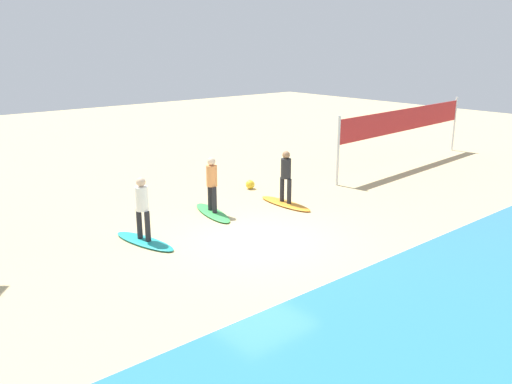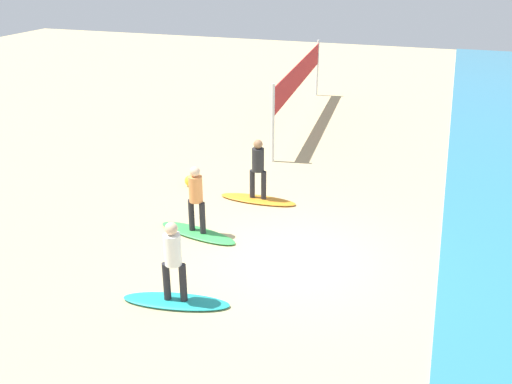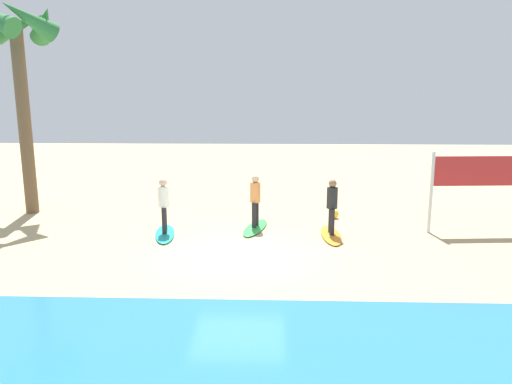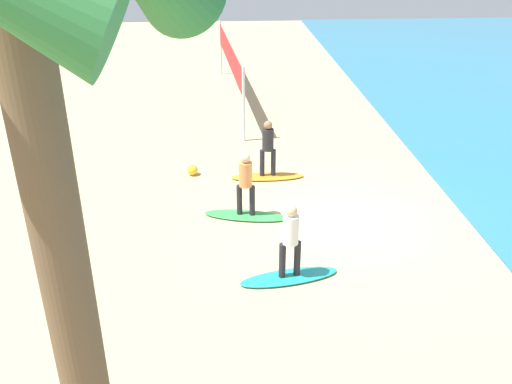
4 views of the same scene
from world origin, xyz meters
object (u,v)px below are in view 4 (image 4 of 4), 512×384
Objects in this scene: surfer_green at (246,180)px; surfboard_green at (246,215)px; volleyball_net at (230,58)px; palm_tree at (25,57)px; surfboard_orange at (268,177)px; surfer_orange at (268,144)px; surfer_teal at (291,236)px; beach_ball at (192,170)px; surfboard_teal at (289,277)px.

surfboard_green is at bearing -90.00° from surfer_green.
palm_tree is at bearing -5.62° from volleyball_net.
surfboard_orange is 1.28× the size of surfer_green.
volleyball_net is at bearing -173.33° from surfer_orange.
surfer_teal reaches higher than surfboard_orange.
surfer_green is 0.18× the size of volleyball_net.
surfer_teal is at bearing -90.27° from surfboard_orange.
beach_ball is (-2.65, -1.43, 0.11)m from surfboard_green.
surfboard_teal is 12.67m from volleyball_net.
beach_ball is (7.17, -1.29, -1.63)m from volleyball_net.
surfer_orange reaches higher than surfboard_orange.
palm_tree reaches higher than surfboard_orange.
surfer_green is 3.14m from beach_ball.
surfer_teal reaches higher than surfboard_green.
surfboard_green is 0.23× the size of volleyball_net.
beach_ball is at bearing 177.45° from palm_tree.
surfer_green is 9.60m from palm_tree.
surfboard_orange is 1.28× the size of surfer_teal.
surfboard_green is at bearing 166.75° from palm_tree.
surfboard_orange is 1.00× the size of surfboard_green.
beach_ball is (-10.75, 0.48, -5.68)m from palm_tree.
surfboard_teal is (2.70, 0.77, 0.00)m from surfboard_green.
surfboard_green is at bearing -164.10° from surfer_teal.
beach_ball is at bearing -157.66° from surfer_teal.
surfer_orange is 0.23× the size of palm_tree.
volleyball_net is at bearing 83.33° from surfboard_teal.
palm_tree is at bearing -91.38° from surfboard_green.
palm_tree is at bearing -127.20° from surfboard_teal.
surfer_teal is at bearing -0.00° from surfboard_teal.
surfer_teal is 12.57m from volleyball_net.
surfboard_orange is 1.28× the size of surfer_orange.
palm_tree is (10.39, -2.64, 4.79)m from surfer_orange.
palm_tree is (8.10, -1.91, 5.79)m from surfboard_green.
surfer_orange is at bearing 162.16° from surfer_green.
surfer_green reaches higher than surfboard_orange.
beach_ball is at bearing 130.23° from surfboard_green.
surfer_orange is 4.99m from surfer_teal.
volleyball_net is (-9.82, -0.14, 1.74)m from surfboard_green.
surfboard_orange is 1.00× the size of surfboard_teal.
surfboard_green is at bearing 28.35° from beach_ball.
surfer_green is at bearing 0.84° from volleyball_net.
beach_ball reaches higher than surfboard_teal.
surfer_green is 0.23× the size of palm_tree.
beach_ball is (-5.35, -2.20, 0.11)m from surfboard_teal.
volleyball_net is at bearing 169.83° from beach_ball.
surfer_green is at bearing 166.75° from palm_tree.
surfboard_orange is at bearing -90.00° from surfer_orange.
surfboard_orange is 12.18m from palm_tree.
surfer_orange is 1.00× the size of surfer_teal.
surfboard_green is 3.01m from beach_ball.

